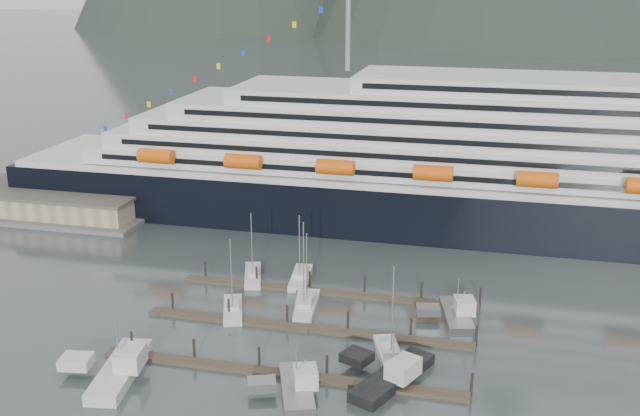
# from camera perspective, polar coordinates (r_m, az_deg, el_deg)

# --- Properties ---
(ground) EXTENTS (1600.00, 1600.00, 0.00)m
(ground) POSITION_cam_1_polar(r_m,az_deg,el_deg) (105.07, 1.12, -10.27)
(ground) COLOR #4D5A5B
(ground) RESTS_ON ground
(cruise_ship) EXTENTS (210.00, 30.40, 50.30)m
(cruise_ship) POSITION_cam_1_polar(r_m,az_deg,el_deg) (150.54, 17.13, 2.58)
(cruise_ship) COLOR black
(cruise_ship) RESTS_ON ground
(warehouse) EXTENTS (46.00, 20.00, 5.80)m
(warehouse) POSITION_cam_1_polar(r_m,az_deg,el_deg) (168.20, -20.12, 0.35)
(warehouse) COLOR #595956
(warehouse) RESTS_ON ground
(dock_near) EXTENTS (48.18, 2.28, 3.20)m
(dock_near) POSITION_cam_1_polar(r_m,az_deg,el_deg) (97.63, -3.09, -12.43)
(dock_near) COLOR #403429
(dock_near) RESTS_ON ground
(dock_mid) EXTENTS (48.18, 2.28, 3.20)m
(dock_mid) POSITION_cam_1_polar(r_m,az_deg,el_deg) (108.61, -1.09, -9.10)
(dock_mid) COLOR #403429
(dock_mid) RESTS_ON ground
(dock_far) EXTENTS (48.18, 2.28, 3.20)m
(dock_far) POSITION_cam_1_polar(r_m,az_deg,el_deg) (120.00, 0.52, -6.38)
(dock_far) COLOR #403429
(dock_far) RESTS_ON ground
(sailboat_a) EXTENTS (5.75, 9.74, 12.59)m
(sailboat_a) POSITION_cam_1_polar(r_m,az_deg,el_deg) (114.27, -6.66, -7.74)
(sailboat_a) COLOR silver
(sailboat_a) RESTS_ON ground
(sailboat_b) EXTENTS (4.71, 10.97, 14.89)m
(sailboat_b) POSITION_cam_1_polar(r_m,az_deg,el_deg) (114.52, -1.19, -7.55)
(sailboat_b) COLOR silver
(sailboat_b) RESTS_ON ground
(sailboat_c) EXTENTS (3.66, 9.68, 12.71)m
(sailboat_c) POSITION_cam_1_polar(r_m,az_deg,el_deg) (115.44, -0.93, -7.34)
(sailboat_c) COLOR silver
(sailboat_c) RESTS_ON ground
(sailboat_e) EXTENTS (5.56, 10.37, 12.23)m
(sailboat_e) POSITION_cam_1_polar(r_m,az_deg,el_deg) (126.12, -5.14, -5.17)
(sailboat_e) COLOR silver
(sailboat_e) RESTS_ON ground
(sailboat_f) EXTENTS (4.20, 10.36, 12.28)m
(sailboat_f) POSITION_cam_1_polar(r_m,az_deg,el_deg) (124.68, -1.49, -5.37)
(sailboat_f) COLOR silver
(sailboat_f) RESTS_ON ground
(sailboat_h) EXTENTS (5.95, 10.33, 14.05)m
(sailboat_h) POSITION_cam_1_polar(r_m,az_deg,el_deg) (101.58, 5.33, -11.12)
(sailboat_h) COLOR silver
(sailboat_h) RESTS_ON ground
(trawler_a) EXTENTS (11.06, 15.20, 8.15)m
(trawler_a) POSITION_cam_1_polar(r_m,az_deg,el_deg) (100.28, -15.10, -11.75)
(trawler_a) COLOR silver
(trawler_a) RESTS_ON ground
(trawler_b) EXTENTS (9.58, 11.64, 7.20)m
(trawler_b) POSITION_cam_1_polar(r_m,az_deg,el_deg) (93.33, -1.87, -13.52)
(trawler_b) COLOR gray
(trawler_b) RESTS_ON ground
(trawler_c) EXTENTS (11.97, 14.80, 7.44)m
(trawler_c) POSITION_cam_1_polar(r_m,az_deg,el_deg) (96.21, 5.49, -12.55)
(trawler_c) COLOR black
(trawler_c) RESTS_ON ground
(trawler_e) EXTENTS (9.04, 11.59, 7.19)m
(trawler_e) POSITION_cam_1_polar(r_m,az_deg,el_deg) (112.88, 10.29, -7.98)
(trawler_e) COLOR gray
(trawler_e) RESTS_ON ground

